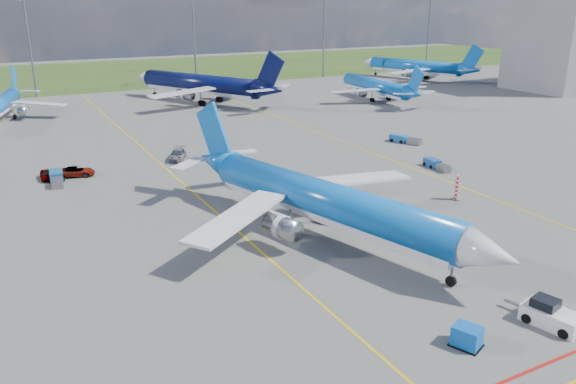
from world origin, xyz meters
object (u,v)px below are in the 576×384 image
warning_post (457,187)px  uld_container (467,336)px  bg_jet_nnw (1,122)px  bg_jet_n (201,102)px  service_car_a (46,175)px  service_car_c (178,155)px  bg_jet_ne (375,100)px  main_airliner (326,237)px  baggage_tug_e (404,139)px  bg_jet_ene (414,79)px  service_car_b (76,172)px  baggage_tug_w (436,165)px  baggage_tug_c (57,178)px  pushback_tug (550,315)px

warning_post → uld_container: size_ratio=1.69×
bg_jet_nnw → bg_jet_n: bg_jet_n is taller
service_car_a → service_car_c: size_ratio=0.70×
bg_jet_nnw → bg_jet_ne: (78.09, -12.75, 0.00)m
bg_jet_ne → bg_jet_n: bearing=-18.2°
bg_jet_ne → main_airliner: 82.07m
baggage_tug_e → bg_jet_ene: bearing=25.8°
bg_jet_ne → baggage_tug_e: size_ratio=6.42×
service_car_b → baggage_tug_w: 48.16m
service_car_c → baggage_tug_c: bearing=-142.9°
bg_jet_ene → service_car_c: (-88.12, -53.34, 0.74)m
bg_jet_n → baggage_tug_c: 59.99m
bg_jet_nnw → service_car_b: size_ratio=7.11×
service_car_a → bg_jet_n: bearing=52.1°
bg_jet_nnw → service_car_a: size_ratio=9.36×
bg_jet_ene → service_car_a: bg_jet_ene is taller
warning_post → service_car_b: 47.98m
bg_jet_ene → uld_container: bg_jet_ene is taller
uld_container → baggage_tug_e: (32.56, 46.66, -0.15)m
bg_jet_nnw → pushback_tug: size_ratio=5.98×
pushback_tug → bg_jet_ne: bearing=47.8°
uld_container → service_car_a: (-20.71, 52.70, -0.10)m
warning_post → bg_jet_n: size_ratio=0.07×
main_airliner → baggage_tug_e: bearing=24.8°
service_car_b → service_car_c: bearing=-66.9°
bg_jet_n → uld_container: bg_jet_n is taller
pushback_tug → baggage_tug_c: (-26.82, 51.40, -0.16)m
uld_container → service_car_c: 53.93m
service_car_a → baggage_tug_e: (53.27, -6.04, -0.05)m
pushback_tug → service_car_c: bearing=87.1°
service_car_a → pushback_tug: bearing=-61.4°
bg_jet_ne → service_car_c: bearing=31.7°
baggage_tug_w → baggage_tug_c: bearing=166.1°
main_airliner → uld_container: (-1.28, -19.86, 0.71)m
bg_jet_nnw → service_car_c: bg_jet_nnw is taller
bg_jet_ne → baggage_tug_e: bearing=64.4°
warning_post → service_car_c: warning_post is taller
bg_jet_ene → baggage_tug_w: (-58.11, -74.14, 0.51)m
baggage_tug_e → pushback_tug: bearing=-141.4°
main_airliner → uld_container: main_airliner is taller
service_car_a → main_airliner: bearing=-55.1°
pushback_tug → uld_container: bearing=160.2°
bg_jet_ne → bg_jet_nnw: bearing=-5.0°
baggage_tug_w → warning_post: bearing=-115.2°
service_car_a → baggage_tug_e: service_car_a is taller
baggage_tug_w → baggage_tug_e: baggage_tug_e is taller
bg_jet_n → main_airliner: (-15.13, -78.63, 0.00)m
bg_jet_nnw → baggage_tug_e: bg_jet_nnw is taller
bg_jet_nnw → warning_post: bearing=-43.2°
uld_container → service_car_a: size_ratio=0.50×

